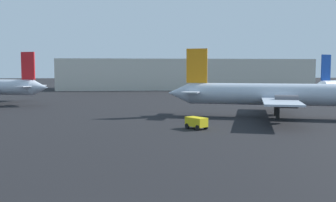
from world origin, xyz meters
TOP-DOWN VIEW (x-y plane):
  - airplane_on_taxiway at (22.44, 35.30)m, footprint 32.69×24.18m
  - baggage_cart at (8.86, 26.72)m, footprint 2.44×2.71m
  - terminal_building at (19.13, 116.54)m, footprint 84.30×25.37m

SIDE VIEW (x-z plane):
  - baggage_cart at x=8.86m, z-range 0.11..1.41m
  - airplane_on_taxiway at x=22.44m, z-range -1.61..7.97m
  - terminal_building at x=19.13m, z-range 0.00..10.20m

